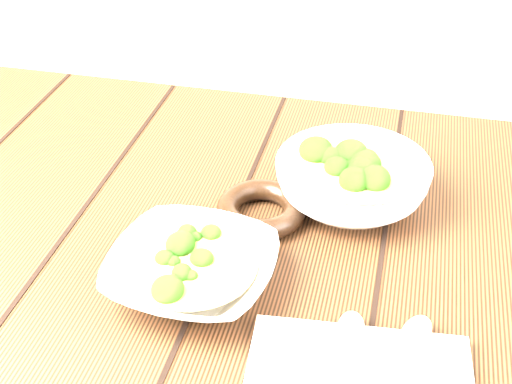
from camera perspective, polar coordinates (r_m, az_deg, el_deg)
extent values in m
cube|color=#3B2010|center=(0.92, -1.40, -4.90)|extent=(1.20, 0.80, 0.04)
cube|color=#3B2010|center=(1.58, -17.39, -4.55)|extent=(0.07, 0.07, 0.71)
imported|color=white|center=(0.83, -5.13, -6.37)|extent=(0.20, 0.20, 0.05)
cylinder|color=#A48849|center=(0.82, -5.18, -5.67)|extent=(0.15, 0.15, 0.00)
ellipsoid|color=#2E6B17|center=(0.82, -3.85, -5.34)|extent=(0.03, 0.03, 0.02)
ellipsoid|color=#2E6B17|center=(0.83, -3.83, -4.24)|extent=(0.03, 0.03, 0.02)
ellipsoid|color=#2E6B17|center=(0.85, -5.85, -3.53)|extent=(0.03, 0.03, 0.02)
ellipsoid|color=#2E6B17|center=(0.82, -6.62, -5.00)|extent=(0.03, 0.03, 0.02)
ellipsoid|color=#2E6B17|center=(0.81, -7.48, -6.18)|extent=(0.03, 0.03, 0.02)
ellipsoid|color=#2E6B17|center=(0.78, -6.00, -7.65)|extent=(0.03, 0.03, 0.02)
ellipsoid|color=#2E6B17|center=(0.80, -4.01, -6.31)|extent=(0.03, 0.03, 0.02)
imported|color=white|center=(0.96, 7.67, 0.76)|extent=(0.25, 0.25, 0.06)
cylinder|color=#A48849|center=(0.95, 7.78, 1.87)|extent=(0.17, 0.17, 0.00)
ellipsoid|color=#2E6B17|center=(0.95, 9.03, 2.23)|extent=(0.04, 0.03, 0.03)
ellipsoid|color=#2E6B17|center=(0.97, 8.76, 3.08)|extent=(0.04, 0.03, 0.03)
ellipsoid|color=#2E6B17|center=(0.98, 6.70, 3.65)|extent=(0.04, 0.03, 0.03)
ellipsoid|color=#2E6B17|center=(0.95, 6.37, 2.49)|extent=(0.04, 0.03, 0.03)
ellipsoid|color=#2E6B17|center=(0.93, 5.89, 1.56)|extent=(0.04, 0.03, 0.03)
ellipsoid|color=#2E6B17|center=(0.90, 7.66, 0.42)|extent=(0.04, 0.03, 0.03)
ellipsoid|color=#2E6B17|center=(0.93, 9.14, 1.47)|extent=(0.04, 0.03, 0.03)
torus|color=black|center=(0.93, 0.39, -1.39)|extent=(0.15, 0.15, 0.03)
ellipsoid|color=#B3AB9E|center=(0.78, 7.59, -10.76)|extent=(0.03, 0.06, 0.01)
ellipsoid|color=#B3AB9E|center=(0.79, 12.70, -10.84)|extent=(0.04, 0.06, 0.01)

